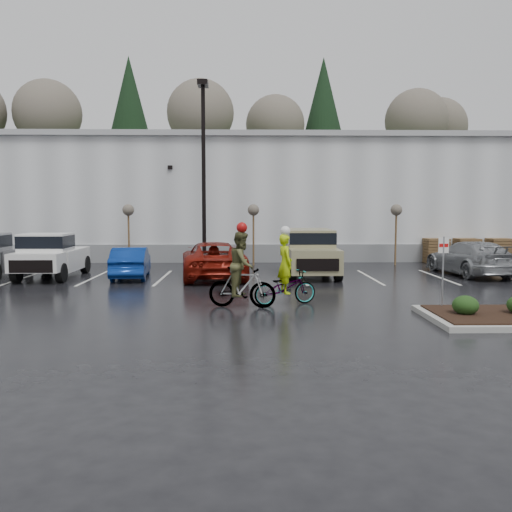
{
  "coord_description": "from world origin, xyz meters",
  "views": [
    {
      "loc": [
        -1.96,
        -15.29,
        3.06
      ],
      "look_at": [
        -1.55,
        4.05,
        1.3
      ],
      "focal_mm": 38.0,
      "sensor_mm": 36.0,
      "label": 1
    }
  ],
  "objects_px": {
    "sapling_mid": "(253,213)",
    "cyclist_hivis": "(285,281)",
    "sapling_west": "(128,213)",
    "pickup_white": "(54,255)",
    "suv_tan": "(310,253)",
    "pallet_stack_c": "(499,251)",
    "lamppost": "(204,154)",
    "fire_lane_sign": "(443,264)",
    "sapling_east": "(396,213)",
    "pallet_stack_b": "(466,251)",
    "pallet_stack_a": "(436,251)",
    "cyclist_olive": "(242,277)",
    "car_blue": "(131,262)",
    "car_red": "(213,260)",
    "car_far_silver": "(470,258)"
  },
  "relations": [
    {
      "from": "sapling_east",
      "to": "car_red",
      "type": "relative_size",
      "value": 0.57
    },
    {
      "from": "car_blue",
      "to": "car_red",
      "type": "xyz_separation_m",
      "value": [
        3.55,
        -0.04,
        0.11
      ]
    },
    {
      "from": "lamppost",
      "to": "fire_lane_sign",
      "type": "distance_m",
      "value": 14.78
    },
    {
      "from": "pickup_white",
      "to": "cyclist_olive",
      "type": "distance_m",
      "value": 11.04
    },
    {
      "from": "car_blue",
      "to": "sapling_east",
      "type": "bearing_deg",
      "value": -165.0
    },
    {
      "from": "pallet_stack_a",
      "to": "sapling_mid",
      "type": "bearing_deg",
      "value": -174.29
    },
    {
      "from": "suv_tan",
      "to": "pallet_stack_c",
      "type": "bearing_deg",
      "value": 25.86
    },
    {
      "from": "sapling_east",
      "to": "fire_lane_sign",
      "type": "bearing_deg",
      "value": -99.75
    },
    {
      "from": "sapling_west",
      "to": "pickup_white",
      "type": "bearing_deg",
      "value": -116.1
    },
    {
      "from": "sapling_west",
      "to": "pallet_stack_a",
      "type": "xyz_separation_m",
      "value": [
        16.5,
        1.0,
        -2.05
      ]
    },
    {
      "from": "pallet_stack_c",
      "to": "car_far_silver",
      "type": "height_order",
      "value": "car_far_silver"
    },
    {
      "from": "pallet_stack_b",
      "to": "fire_lane_sign",
      "type": "xyz_separation_m",
      "value": [
        -6.4,
        -13.8,
        0.73
      ]
    },
    {
      "from": "pallet_stack_b",
      "to": "car_blue",
      "type": "relative_size",
      "value": 0.33
    },
    {
      "from": "car_far_silver",
      "to": "cyclist_olive",
      "type": "relative_size",
      "value": 2.03
    },
    {
      "from": "pallet_stack_c",
      "to": "lamppost",
      "type": "bearing_deg",
      "value": -172.87
    },
    {
      "from": "cyclist_hivis",
      "to": "car_far_silver",
      "type": "bearing_deg",
      "value": -68.17
    },
    {
      "from": "car_blue",
      "to": "cyclist_hivis",
      "type": "height_order",
      "value": "cyclist_hivis"
    },
    {
      "from": "car_red",
      "to": "cyclist_olive",
      "type": "xyz_separation_m",
      "value": [
        1.28,
        -6.99,
        0.15
      ]
    },
    {
      "from": "sapling_mid",
      "to": "pickup_white",
      "type": "height_order",
      "value": "sapling_mid"
    },
    {
      "from": "sapling_east",
      "to": "sapling_west",
      "type": "bearing_deg",
      "value": 180.0
    },
    {
      "from": "pallet_stack_c",
      "to": "car_red",
      "type": "bearing_deg",
      "value": -158.57
    },
    {
      "from": "lamppost",
      "to": "cyclist_hivis",
      "type": "height_order",
      "value": "lamppost"
    },
    {
      "from": "pallet_stack_a",
      "to": "cyclist_olive",
      "type": "height_order",
      "value": "cyclist_olive"
    },
    {
      "from": "sapling_west",
      "to": "car_blue",
      "type": "xyz_separation_m",
      "value": [
        1.13,
        -4.97,
        -2.06
      ]
    },
    {
      "from": "suv_tan",
      "to": "cyclist_hivis",
      "type": "bearing_deg",
      "value": -103.04
    },
    {
      "from": "sapling_west",
      "to": "pickup_white",
      "type": "distance_m",
      "value": 5.45
    },
    {
      "from": "sapling_mid",
      "to": "cyclist_hivis",
      "type": "bearing_deg",
      "value": -86.0
    },
    {
      "from": "pallet_stack_b",
      "to": "pickup_white",
      "type": "bearing_deg",
      "value": -164.6
    },
    {
      "from": "sapling_west",
      "to": "sapling_mid",
      "type": "bearing_deg",
      "value": 0.0
    },
    {
      "from": "car_blue",
      "to": "lamppost",
      "type": "bearing_deg",
      "value": -131.98
    },
    {
      "from": "pallet_stack_c",
      "to": "cyclist_olive",
      "type": "bearing_deg",
      "value": -137.21
    },
    {
      "from": "fire_lane_sign",
      "to": "car_blue",
      "type": "bearing_deg",
      "value": 143.74
    },
    {
      "from": "lamppost",
      "to": "sapling_mid",
      "type": "relative_size",
      "value": 2.88
    },
    {
      "from": "sapling_mid",
      "to": "pallet_stack_b",
      "type": "relative_size",
      "value": 2.37
    },
    {
      "from": "suv_tan",
      "to": "pickup_white",
      "type": "bearing_deg",
      "value": -178.52
    },
    {
      "from": "sapling_east",
      "to": "cyclist_hivis",
      "type": "height_order",
      "value": "sapling_east"
    },
    {
      "from": "car_far_silver",
      "to": "sapling_east",
      "type": "bearing_deg",
      "value": -69.44
    },
    {
      "from": "fire_lane_sign",
      "to": "cyclist_hivis",
      "type": "height_order",
      "value": "cyclist_hivis"
    },
    {
      "from": "cyclist_hivis",
      "to": "sapling_mid",
      "type": "bearing_deg",
      "value": -13.44
    },
    {
      "from": "sapling_east",
      "to": "fire_lane_sign",
      "type": "xyz_separation_m",
      "value": [
        -2.2,
        -12.8,
        -1.32
      ]
    },
    {
      "from": "sapling_east",
      "to": "cyclist_hivis",
      "type": "xyz_separation_m",
      "value": [
        -6.69,
        -11.5,
        -1.97
      ]
    },
    {
      "from": "car_blue",
      "to": "car_red",
      "type": "bearing_deg",
      "value": 173.23
    },
    {
      "from": "car_blue",
      "to": "car_far_silver",
      "type": "xyz_separation_m",
      "value": [
        15.06,
        0.73,
        0.1
      ]
    },
    {
      "from": "car_red",
      "to": "car_far_silver",
      "type": "xyz_separation_m",
      "value": [
        11.51,
        0.78,
        -0.02
      ]
    },
    {
      "from": "pallet_stack_c",
      "to": "car_red",
      "type": "distance_m",
      "value": 16.46
    },
    {
      "from": "lamppost",
      "to": "car_far_silver",
      "type": "bearing_deg",
      "value": -14.88
    },
    {
      "from": "sapling_west",
      "to": "cyclist_olive",
      "type": "bearing_deg",
      "value": -63.6
    },
    {
      "from": "sapling_west",
      "to": "pallet_stack_b",
      "type": "distance_m",
      "value": 18.34
    },
    {
      "from": "sapling_east",
      "to": "cyclist_olive",
      "type": "relative_size",
      "value": 1.23
    },
    {
      "from": "pallet_stack_b",
      "to": "pallet_stack_c",
      "type": "bearing_deg",
      "value": 0.0
    }
  ]
}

